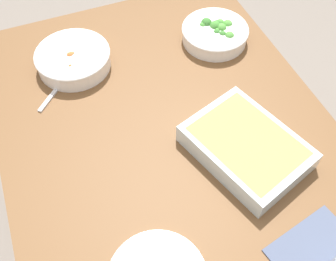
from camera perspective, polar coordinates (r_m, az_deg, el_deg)
The scene contains 6 objects.
ground_plane at distance 1.76m, azimuth 0.00°, elevation -14.42°, with size 6.00×6.00×0.00m, color slate.
dining_table at distance 1.18m, azimuth 0.00°, elevation -2.59°, with size 1.20×0.90×0.74m.
stew_bowl at distance 1.28m, azimuth -13.31°, elevation 9.91°, with size 0.23×0.23×0.06m.
broccoli_bowl at distance 1.35m, azimuth 6.69°, elevation 13.60°, with size 0.22×0.22×0.07m.
baking_dish at distance 1.05m, azimuth 11.06°, elevation -2.22°, with size 0.35×0.30×0.06m.
spoon_by_stew at distance 1.25m, azimuth -15.07°, elevation 6.38°, with size 0.14×0.14×0.01m.
Camera 1 is at (0.61, -0.24, 1.63)m, focal length 42.92 mm.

